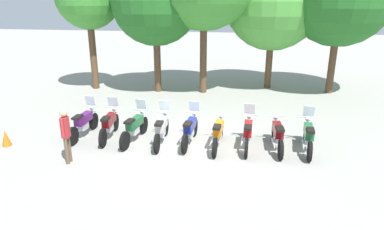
{
  "coord_description": "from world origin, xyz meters",
  "views": [
    {
      "loc": [
        1.8,
        -10.77,
        4.82
      ],
      "look_at": [
        0.0,
        0.5,
        0.9
      ],
      "focal_mm": 32.21,
      "sensor_mm": 36.0,
      "label": 1
    }
  ],
  "objects_px": {
    "motorcycle_0": "(84,123)",
    "motorcycle_7": "(277,135)",
    "tree_1": "(155,1)",
    "tree_3": "(273,1)",
    "motorcycle_1": "(109,124)",
    "motorcycle_5": "(218,133)",
    "motorcycle_2": "(135,127)",
    "motorcycle_6": "(248,133)",
    "person_0": "(66,132)",
    "traffic_cone": "(6,138)",
    "motorcycle_8": "(308,136)",
    "motorcycle_3": "(162,129)",
    "motorcycle_4": "(190,129)"
  },
  "relations": [
    {
      "from": "motorcycle_7",
      "to": "person_0",
      "type": "distance_m",
      "value": 6.7
    },
    {
      "from": "motorcycle_0",
      "to": "motorcycle_7",
      "type": "xyz_separation_m",
      "value": [
        6.85,
        -0.05,
        -0.01
      ]
    },
    {
      "from": "motorcycle_2",
      "to": "motorcycle_3",
      "type": "distance_m",
      "value": 0.97
    },
    {
      "from": "motorcycle_2",
      "to": "motorcycle_8",
      "type": "distance_m",
      "value": 5.87
    },
    {
      "from": "motorcycle_2",
      "to": "person_0",
      "type": "distance_m",
      "value": 2.51
    },
    {
      "from": "person_0",
      "to": "traffic_cone",
      "type": "height_order",
      "value": "person_0"
    },
    {
      "from": "traffic_cone",
      "to": "motorcycle_0",
      "type": "bearing_deg",
      "value": 29.11
    },
    {
      "from": "motorcycle_1",
      "to": "motorcycle_8",
      "type": "distance_m",
      "value": 6.86
    },
    {
      "from": "motorcycle_7",
      "to": "tree_1",
      "type": "bearing_deg",
      "value": 37.46
    },
    {
      "from": "motorcycle_3",
      "to": "traffic_cone",
      "type": "xyz_separation_m",
      "value": [
        -5.18,
        -1.09,
        -0.24
      ]
    },
    {
      "from": "motorcycle_2",
      "to": "motorcycle_6",
      "type": "distance_m",
      "value": 3.91
    },
    {
      "from": "motorcycle_5",
      "to": "motorcycle_8",
      "type": "relative_size",
      "value": 1.0
    },
    {
      "from": "motorcycle_7",
      "to": "tree_1",
      "type": "xyz_separation_m",
      "value": [
        -5.78,
        6.66,
        4.15
      ]
    },
    {
      "from": "motorcycle_0",
      "to": "motorcycle_2",
      "type": "height_order",
      "value": "same"
    },
    {
      "from": "motorcycle_0",
      "to": "motorcycle_3",
      "type": "distance_m",
      "value": 2.94
    },
    {
      "from": "motorcycle_8",
      "to": "person_0",
      "type": "bearing_deg",
      "value": 110.02
    },
    {
      "from": "tree_3",
      "to": "motorcycle_7",
      "type": "bearing_deg",
      "value": -90.57
    },
    {
      "from": "person_0",
      "to": "traffic_cone",
      "type": "xyz_separation_m",
      "value": [
        -2.73,
        0.85,
        -0.74
      ]
    },
    {
      "from": "motorcycle_7",
      "to": "person_0",
      "type": "bearing_deg",
      "value": 104.41
    },
    {
      "from": "motorcycle_2",
      "to": "tree_3",
      "type": "xyz_separation_m",
      "value": [
        4.97,
        8.47,
        4.09
      ]
    },
    {
      "from": "motorcycle_1",
      "to": "motorcycle_5",
      "type": "xyz_separation_m",
      "value": [
        3.92,
        -0.21,
        -0.01
      ]
    },
    {
      "from": "person_0",
      "to": "traffic_cone",
      "type": "bearing_deg",
      "value": -18.59
    },
    {
      "from": "motorcycle_8",
      "to": "traffic_cone",
      "type": "xyz_separation_m",
      "value": [
        -10.08,
        -1.23,
        -0.24
      ]
    },
    {
      "from": "motorcycle_5",
      "to": "person_0",
      "type": "xyz_separation_m",
      "value": [
        -4.41,
        -1.89,
        0.51
      ]
    },
    {
      "from": "tree_1",
      "to": "tree_3",
      "type": "relative_size",
      "value": 0.97
    },
    {
      "from": "motorcycle_5",
      "to": "tree_1",
      "type": "height_order",
      "value": "tree_1"
    },
    {
      "from": "motorcycle_1",
      "to": "tree_1",
      "type": "bearing_deg",
      "value": -6.27
    },
    {
      "from": "motorcycle_0",
      "to": "motorcycle_2",
      "type": "distance_m",
      "value": 1.97
    },
    {
      "from": "motorcycle_2",
      "to": "motorcycle_0",
      "type": "bearing_deg",
      "value": 92.93
    },
    {
      "from": "motorcycle_2",
      "to": "tree_3",
      "type": "height_order",
      "value": "tree_3"
    },
    {
      "from": "motorcycle_6",
      "to": "tree_1",
      "type": "xyz_separation_m",
      "value": [
        -4.8,
        6.68,
        4.14
      ]
    },
    {
      "from": "motorcycle_6",
      "to": "tree_3",
      "type": "height_order",
      "value": "tree_3"
    },
    {
      "from": "motorcycle_5",
      "to": "motorcycle_7",
      "type": "bearing_deg",
      "value": -82.64
    },
    {
      "from": "motorcycle_7",
      "to": "traffic_cone",
      "type": "bearing_deg",
      "value": 94.06
    },
    {
      "from": "motorcycle_1",
      "to": "motorcycle_0",
      "type": "bearing_deg",
      "value": 84.48
    },
    {
      "from": "motorcycle_0",
      "to": "motorcycle_8",
      "type": "distance_m",
      "value": 7.83
    },
    {
      "from": "motorcycle_1",
      "to": "motorcycle_8",
      "type": "relative_size",
      "value": 1.0
    },
    {
      "from": "motorcycle_5",
      "to": "motorcycle_6",
      "type": "relative_size",
      "value": 1.0
    },
    {
      "from": "motorcycle_5",
      "to": "tree_3",
      "type": "height_order",
      "value": "tree_3"
    },
    {
      "from": "motorcycle_6",
      "to": "person_0",
      "type": "height_order",
      "value": "person_0"
    },
    {
      "from": "motorcycle_6",
      "to": "tree_1",
      "type": "relative_size",
      "value": 0.32
    },
    {
      "from": "motorcycle_0",
      "to": "motorcycle_2",
      "type": "bearing_deg",
      "value": -91.77
    },
    {
      "from": "motorcycle_1",
      "to": "motorcycle_6",
      "type": "relative_size",
      "value": 1.0
    },
    {
      "from": "motorcycle_1",
      "to": "tree_3",
      "type": "xyz_separation_m",
      "value": [
        5.96,
        8.35,
        4.09
      ]
    },
    {
      "from": "motorcycle_5",
      "to": "tree_3",
      "type": "distance_m",
      "value": 9.71
    },
    {
      "from": "motorcycle_5",
      "to": "traffic_cone",
      "type": "xyz_separation_m",
      "value": [
        -7.14,
        -1.04,
        -0.23
      ]
    },
    {
      "from": "motorcycle_0",
      "to": "person_0",
      "type": "height_order",
      "value": "person_0"
    },
    {
      "from": "motorcycle_4",
      "to": "traffic_cone",
      "type": "xyz_separation_m",
      "value": [
        -6.16,
        -1.19,
        -0.24
      ]
    },
    {
      "from": "motorcycle_4",
      "to": "motorcycle_3",
      "type": "bearing_deg",
      "value": 99.35
    },
    {
      "from": "motorcycle_1",
      "to": "motorcycle_5",
      "type": "bearing_deg",
      "value": -98.49
    }
  ]
}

